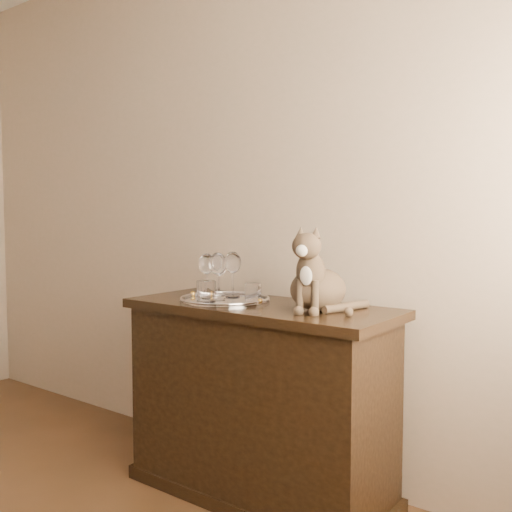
{
  "coord_description": "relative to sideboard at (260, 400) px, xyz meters",
  "views": [
    {
      "loc": [
        2.05,
        -0.02,
        1.23
      ],
      "look_at": [
        0.57,
        1.95,
        1.06
      ],
      "focal_mm": 40.0,
      "sensor_mm": 36.0,
      "label": 1
    }
  ],
  "objects": [
    {
      "name": "wine_glass_b",
      "position": [
        -0.19,
        0.05,
        0.54
      ],
      "size": [
        0.08,
        0.08,
        0.21
      ],
      "primitive_type": null,
      "color": "white",
      "rests_on": "tray"
    },
    {
      "name": "sideboard",
      "position": [
        0.0,
        0.0,
        0.0
      ],
      "size": [
        1.2,
        0.5,
        0.85
      ],
      "primitive_type": null,
      "color": "black",
      "rests_on": "ground"
    },
    {
      "name": "wine_glass_d",
      "position": [
        -0.2,
        -0.05,
        0.54
      ],
      "size": [
        0.08,
        0.08,
        0.21
      ],
      "primitive_type": null,
      "color": "silver",
      "rests_on": "tray"
    },
    {
      "name": "tumbler_b",
      "position": [
        -0.19,
        -0.14,
        0.48
      ],
      "size": [
        0.08,
        0.08,
        0.09
      ],
      "primitive_type": "cylinder",
      "color": "white",
      "rests_on": "tray"
    },
    {
      "name": "tray",
      "position": [
        -0.17,
        -0.03,
        0.43
      ],
      "size": [
        0.4,
        0.4,
        0.01
      ],
      "primitive_type": "cylinder",
      "color": "silver",
      "rests_on": "sideboard"
    },
    {
      "name": "wine_glass_c",
      "position": [
        -0.28,
        -0.03,
        0.53
      ],
      "size": [
        0.08,
        0.08,
        0.2
      ],
      "primitive_type": null,
      "color": "white",
      "rests_on": "tray"
    },
    {
      "name": "cat",
      "position": [
        0.28,
        0.01,
        0.59
      ],
      "size": [
        0.39,
        0.37,
        0.34
      ],
      "primitive_type": null,
      "rotation": [
        0.0,
        0.0,
        0.18
      ],
      "color": "brown",
      "rests_on": "sideboard"
    },
    {
      "name": "wall_back",
      "position": [
        -0.6,
        0.31,
        0.93
      ],
      "size": [
        4.0,
        0.1,
        2.7
      ],
      "primitive_type": "cube",
      "color": "#BEAA8E",
      "rests_on": "ground"
    },
    {
      "name": "wine_glass_a",
      "position": [
        -0.28,
        0.06,
        0.52
      ],
      "size": [
        0.07,
        0.07,
        0.17
      ],
      "primitive_type": null,
      "color": "silver",
      "rests_on": "tray"
    },
    {
      "name": "tumbler_c",
      "position": [
        -0.03,
        -0.01,
        0.47
      ],
      "size": [
        0.07,
        0.07,
        0.08
      ],
      "primitive_type": "cylinder",
      "color": "white",
      "rests_on": "tray"
    }
  ]
}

